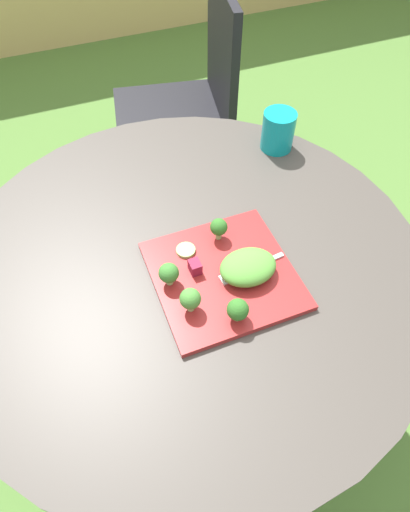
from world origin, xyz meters
The scene contains 13 objects.
ground_plane centered at (0.00, 0.00, 0.00)m, with size 12.00×12.00×0.00m, color #4C7533.
patio_table centered at (0.00, 0.00, 0.50)m, with size 1.06×1.06×0.71m.
patio_chair centered at (0.34, 0.89, 0.53)m, with size 0.52×0.52×0.90m.
salad_plate centered at (0.05, -0.08, 0.71)m, with size 0.29×0.29×0.01m, color maroon.
drinking_glass centered at (0.36, 0.28, 0.75)m, with size 0.09×0.09×0.11m.
fork centered at (0.10, -0.09, 0.72)m, with size 0.15×0.03×0.00m.
lettuce_mound centered at (0.10, -0.10, 0.75)m, with size 0.12×0.10×0.05m, color #519338.
broccoli_floret_0 centered at (-0.04, -0.13, 0.76)m, with size 0.04×0.04×0.06m.
broccoli_floret_1 centered at (0.08, 0.02, 0.76)m, with size 0.04×0.04×0.05m.
broccoli_floret_2 centered at (-0.06, -0.06, 0.75)m, with size 0.04×0.04×0.06m.
broccoli_floret_3 centered at (0.04, -0.19, 0.75)m, with size 0.04×0.04×0.05m.
cucumber_slice_0 centered at (0.00, 0.01, 0.73)m, with size 0.04×0.04×0.01m, color #8EB766.
beet_chunk_0 centered at (0.00, -0.05, 0.74)m, with size 0.03×0.02×0.03m, color maroon.
Camera 1 is at (-0.18, -0.57, 1.48)m, focal length 31.03 mm.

